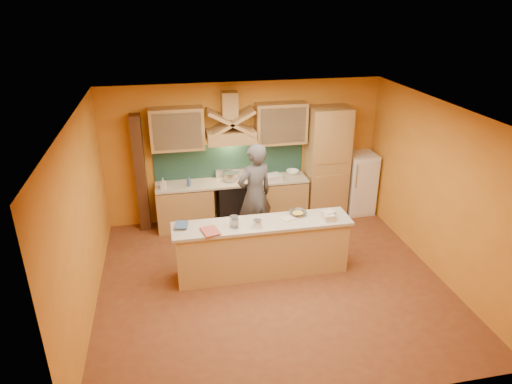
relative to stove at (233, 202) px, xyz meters
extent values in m
cube|color=brown|center=(0.30, -2.20, -0.45)|extent=(5.50, 5.00, 0.01)
cube|color=white|center=(0.30, -2.20, 2.35)|extent=(5.50, 5.00, 0.01)
cube|color=orange|center=(0.30, 0.30, 0.95)|extent=(5.50, 0.02, 2.80)
cube|color=orange|center=(0.30, -4.70, 0.95)|extent=(5.50, 0.02, 2.80)
cube|color=orange|center=(-2.45, -2.20, 0.95)|extent=(0.02, 5.00, 2.80)
cube|color=orange|center=(3.05, -2.20, 0.95)|extent=(0.02, 5.00, 2.80)
cube|color=tan|center=(-0.95, 0.00, -0.02)|extent=(1.10, 0.60, 0.86)
cube|color=tan|center=(0.95, 0.00, -0.02)|extent=(1.10, 0.60, 0.86)
cube|color=beige|center=(0.00, 0.00, 0.45)|extent=(3.00, 0.62, 0.04)
cube|color=black|center=(0.00, 0.00, 0.00)|extent=(0.60, 0.58, 0.90)
cube|color=#1A3A31|center=(0.00, 0.28, 0.80)|extent=(3.00, 0.03, 0.70)
cube|color=tan|center=(0.00, 0.05, 1.37)|extent=(0.92, 0.50, 0.24)
cube|color=tan|center=(0.00, 0.15, 1.95)|extent=(0.30, 0.30, 0.50)
cube|color=tan|center=(-1.00, 0.12, 1.55)|extent=(1.00, 0.35, 0.80)
cube|color=tan|center=(1.00, 0.12, 1.55)|extent=(1.00, 0.35, 0.80)
cube|color=tan|center=(1.95, 0.00, 0.70)|extent=(0.80, 0.60, 2.30)
cube|color=white|center=(2.70, 0.00, 0.20)|extent=(0.58, 0.60, 1.30)
cube|color=#472816|center=(-1.75, 0.15, 0.70)|extent=(0.20, 0.30, 2.30)
cube|color=tan|center=(0.20, -1.90, -0.01)|extent=(2.80, 0.55, 0.88)
cube|color=beige|center=(0.20, -1.90, 0.47)|extent=(2.90, 0.62, 0.05)
imported|color=#4C4C51|center=(0.28, -0.89, 0.52)|extent=(0.83, 0.69, 1.95)
cylinder|color=#B2B2B9|center=(-0.05, 0.02, 0.54)|extent=(0.31, 0.31, 0.18)
cylinder|color=silver|center=(0.06, 0.13, 0.51)|extent=(0.23, 0.23, 0.13)
imported|color=silver|center=(-1.34, -0.12, 0.58)|extent=(0.12, 0.12, 0.21)
imported|color=#365696|center=(-0.86, -0.10, 0.58)|extent=(0.11, 0.11, 0.22)
imported|color=white|center=(1.27, 0.13, 0.51)|extent=(0.31, 0.31, 0.08)
cube|color=silver|center=(0.80, -0.11, 0.53)|extent=(0.36, 0.31, 0.11)
imported|color=#B04A3F|center=(-0.77, -2.09, 0.51)|extent=(0.32, 0.38, 0.03)
imported|color=#3A5781|center=(-1.18, -1.77, 0.53)|extent=(0.24, 0.30, 0.02)
cylinder|color=silver|center=(-0.27, -1.93, 0.58)|extent=(0.18, 0.18, 0.17)
cylinder|color=silver|center=(-0.26, -1.99, 0.57)|extent=(0.14, 0.14, 0.14)
cube|color=white|center=(0.09, -2.03, 0.55)|extent=(0.14, 0.14, 0.10)
imported|color=silver|center=(0.84, -1.75, 0.53)|extent=(0.32, 0.32, 0.07)
cube|color=beige|center=(0.65, -1.86, 0.50)|extent=(0.28, 0.24, 0.02)
cube|color=beige|center=(1.29, -1.96, 0.56)|extent=(0.23, 0.21, 0.12)
cube|color=beige|center=(1.28, -2.05, 0.55)|extent=(0.17, 0.13, 0.10)
camera|label=1|loc=(-1.19, -8.26, 3.89)|focal=32.00mm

